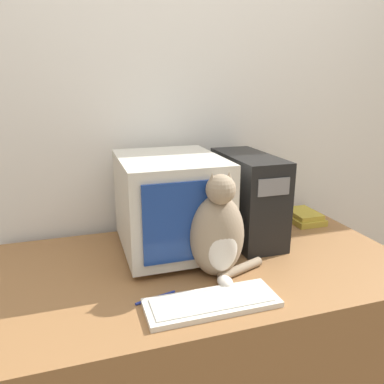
# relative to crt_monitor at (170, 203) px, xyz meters

# --- Properties ---
(wall_back) EXTENTS (7.00, 0.05, 2.50)m
(wall_back) POSITION_rel_crt_monitor_xyz_m (0.09, 0.34, 0.29)
(wall_back) COLOR silver
(wall_back) RESTS_ON ground_plane
(desk) EXTENTS (1.60, 0.86, 0.75)m
(desk) POSITION_rel_crt_monitor_xyz_m (0.09, -0.15, -0.58)
(desk) COLOR olive
(desk) RESTS_ON ground_plane
(crt_monitor) EXTENTS (0.40, 0.49, 0.40)m
(crt_monitor) POSITION_rel_crt_monitor_xyz_m (0.00, 0.00, 0.00)
(crt_monitor) COLOR beige
(crt_monitor) RESTS_ON desk
(computer_tower) EXTENTS (0.19, 0.45, 0.38)m
(computer_tower) POSITION_rel_crt_monitor_xyz_m (0.36, 0.03, -0.02)
(computer_tower) COLOR black
(computer_tower) RESTS_ON desk
(keyboard) EXTENTS (0.43, 0.16, 0.02)m
(keyboard) POSITION_rel_crt_monitor_xyz_m (0.02, -0.44, -0.20)
(keyboard) COLOR silver
(keyboard) RESTS_ON desk
(cat) EXTENTS (0.29, 0.21, 0.39)m
(cat) POSITION_rel_crt_monitor_xyz_m (0.11, -0.26, -0.04)
(cat) COLOR gray
(cat) RESTS_ON desk
(book_stack) EXTENTS (0.15, 0.19, 0.05)m
(book_stack) POSITION_rel_crt_monitor_xyz_m (0.73, 0.12, -0.18)
(book_stack) COLOR gold
(book_stack) RESTS_ON desk
(pen) EXTENTS (0.14, 0.04, 0.01)m
(pen) POSITION_rel_crt_monitor_xyz_m (-0.14, -0.35, -0.20)
(pen) COLOR navy
(pen) RESTS_ON desk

